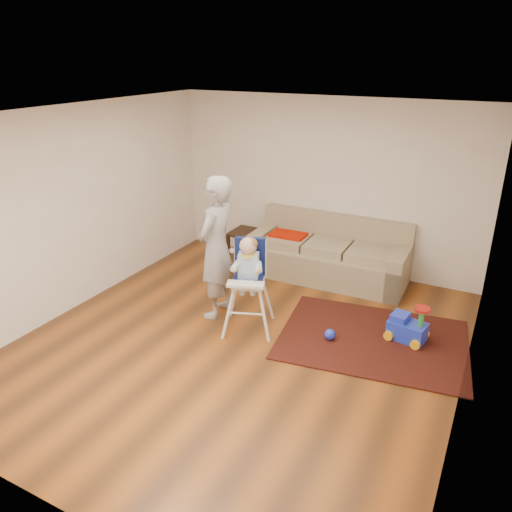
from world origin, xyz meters
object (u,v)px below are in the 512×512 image
at_px(sofa, 328,249).
at_px(side_table, 247,246).
at_px(ride_on_toy, 408,322).
at_px(toy_ball, 330,334).
at_px(high_chair, 248,286).
at_px(adult, 216,248).

relative_size(sofa, side_table, 4.59).
relative_size(ride_on_toy, toy_ball, 3.58).
bearing_deg(ride_on_toy, high_chair, -151.54).
bearing_deg(sofa, toy_ball, -70.21).
height_order(side_table, ride_on_toy, side_table).
xyz_separation_m(toy_ball, high_chair, (-1.03, -0.20, 0.52)).
distance_m(side_table, ride_on_toy, 3.20).
bearing_deg(adult, toy_ball, 88.33).
relative_size(toy_ball, adult, 0.07).
xyz_separation_m(ride_on_toy, toy_ball, (-0.83, -0.44, -0.17)).
xyz_separation_m(sofa, toy_ball, (0.68, -1.76, -0.38)).
bearing_deg(sofa, ride_on_toy, -42.32).
distance_m(side_table, toy_ball, 2.73).
height_order(sofa, toy_ball, sofa).
distance_m(high_chair, adult, 0.68).
relative_size(side_table, adult, 0.28).
relative_size(side_table, high_chair, 0.42).
height_order(sofa, ride_on_toy, sofa).
bearing_deg(ride_on_toy, toy_ball, -142.45).
xyz_separation_m(sofa, adult, (-0.91, -1.79, 0.48)).
bearing_deg(side_table, adult, -74.01).
bearing_deg(ride_on_toy, side_table, 165.59).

